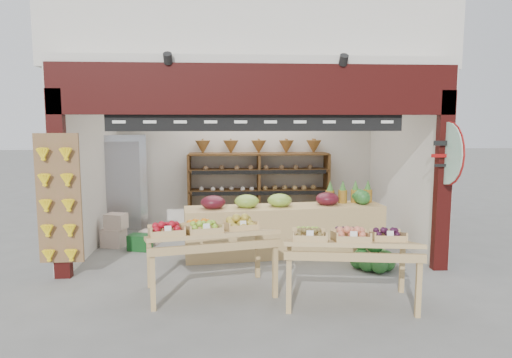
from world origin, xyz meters
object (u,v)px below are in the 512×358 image
object	(u,v)px
display_table_right	(344,239)
mid_counter	(284,228)
back_shelving	(259,173)
display_table_left	(201,232)
cardboard_stack	(128,235)
watermelon_pile	(373,256)
refrigerator	(127,184)

from	to	relation	value
display_table_right	mid_counter	bearing A→B (deg)	103.02
mid_counter	display_table_right	distance (m)	2.11
back_shelving	display_table_left	world-z (taller)	back_shelving
cardboard_stack	mid_counter	size ratio (longest dim) A/B	0.31
back_shelving	mid_counter	xyz separation A→B (m)	(0.28, -2.10, -0.68)
back_shelving	mid_counter	distance (m)	2.22
cardboard_stack	watermelon_pile	distance (m)	4.21
back_shelving	cardboard_stack	distance (m)	2.97
back_shelving	refrigerator	distance (m)	2.67
refrigerator	mid_counter	world-z (taller)	refrigerator
display_table_left	display_table_right	bearing A→B (deg)	-13.03
refrigerator	watermelon_pile	world-z (taller)	refrigerator
back_shelving	display_table_left	xyz separation A→B (m)	(-1.01, -3.72, -0.33)
mid_counter	watermelon_pile	xyz separation A→B (m)	(1.24, -0.81, -0.26)
display_table_left	mid_counter	bearing A→B (deg)	51.73
mid_counter	display_table_right	world-z (taller)	mid_counter
display_table_right	refrigerator	bearing A→B (deg)	131.72
back_shelving	cardboard_stack	xyz separation A→B (m)	(-2.43, -1.45, -0.92)
watermelon_pile	display_table_right	bearing A→B (deg)	-122.27
display_table_right	watermelon_pile	world-z (taller)	display_table_right
refrigerator	display_table_right	size ratio (longest dim) A/B	1.16
display_table_right	watermelon_pile	bearing A→B (deg)	57.73
refrigerator	display_table_left	bearing A→B (deg)	-75.16
refrigerator	cardboard_stack	bearing A→B (deg)	-89.82
refrigerator	display_table_left	size ratio (longest dim) A/B	1.10
back_shelving	display_table_left	size ratio (longest dim) A/B	1.66
back_shelving	display_table_right	size ratio (longest dim) A/B	1.74
cardboard_stack	mid_counter	bearing A→B (deg)	-13.48
display_table_left	cardboard_stack	bearing A→B (deg)	122.01
watermelon_pile	display_table_left	bearing A→B (deg)	-162.07
refrigerator	display_table_left	xyz separation A→B (m)	(1.64, -3.40, -0.18)
back_shelving	display_table_right	bearing A→B (deg)	-79.75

